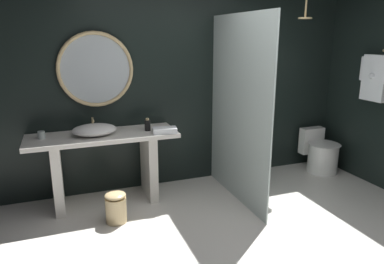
{
  "coord_description": "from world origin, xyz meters",
  "views": [
    {
      "loc": [
        -1.49,
        -2.47,
        1.91
      ],
      "look_at": [
        -0.29,
        0.78,
        0.98
      ],
      "focal_mm": 33.4,
      "sensor_mm": 36.0,
      "label": 1
    }
  ],
  "objects_px": {
    "vessel_sink": "(94,130)",
    "folded_hand_towel": "(165,130)",
    "soap_dispenser": "(148,125)",
    "tumbler_cup": "(41,135)",
    "toilet": "(320,154)",
    "round_wall_mirror": "(96,70)",
    "hanging_bathrobe": "(376,76)",
    "rain_shower_head": "(305,14)",
    "waste_bin": "(116,207)"
  },
  "relations": [
    {
      "from": "soap_dispenser",
      "to": "folded_hand_towel",
      "type": "xyz_separation_m",
      "value": [
        0.16,
        -0.16,
        -0.04
      ]
    },
    {
      "from": "waste_bin",
      "to": "rain_shower_head",
      "type": "bearing_deg",
      "value": 8.85
    },
    {
      "from": "hanging_bathrobe",
      "to": "toilet",
      "type": "distance_m",
      "value": 1.32
    },
    {
      "from": "hanging_bathrobe",
      "to": "toilet",
      "type": "bearing_deg",
      "value": 114.07
    },
    {
      "from": "tumbler_cup",
      "to": "waste_bin",
      "type": "height_order",
      "value": "tumbler_cup"
    },
    {
      "from": "round_wall_mirror",
      "to": "toilet",
      "type": "relative_size",
      "value": 1.46
    },
    {
      "from": "round_wall_mirror",
      "to": "folded_hand_towel",
      "type": "relative_size",
      "value": 3.21
    },
    {
      "from": "vessel_sink",
      "to": "toilet",
      "type": "height_order",
      "value": "vessel_sink"
    },
    {
      "from": "round_wall_mirror",
      "to": "hanging_bathrobe",
      "type": "relative_size",
      "value": 1.36
    },
    {
      "from": "rain_shower_head",
      "to": "folded_hand_towel",
      "type": "relative_size",
      "value": 1.43
    },
    {
      "from": "vessel_sink",
      "to": "tumbler_cup",
      "type": "distance_m",
      "value": 0.56
    },
    {
      "from": "tumbler_cup",
      "to": "toilet",
      "type": "relative_size",
      "value": 0.14
    },
    {
      "from": "tumbler_cup",
      "to": "toilet",
      "type": "height_order",
      "value": "tumbler_cup"
    },
    {
      "from": "tumbler_cup",
      "to": "hanging_bathrobe",
      "type": "xyz_separation_m",
      "value": [
        3.94,
        -0.65,
        0.55
      ]
    },
    {
      "from": "round_wall_mirror",
      "to": "rain_shower_head",
      "type": "relative_size",
      "value": 2.24
    },
    {
      "from": "rain_shower_head",
      "to": "waste_bin",
      "type": "height_order",
      "value": "rain_shower_head"
    },
    {
      "from": "vessel_sink",
      "to": "folded_hand_towel",
      "type": "xyz_separation_m",
      "value": [
        0.76,
        -0.19,
        -0.03
      ]
    },
    {
      "from": "hanging_bathrobe",
      "to": "folded_hand_towel",
      "type": "relative_size",
      "value": 2.36
    },
    {
      "from": "soap_dispenser",
      "to": "folded_hand_towel",
      "type": "distance_m",
      "value": 0.23
    },
    {
      "from": "soap_dispenser",
      "to": "hanging_bathrobe",
      "type": "xyz_separation_m",
      "value": [
        2.79,
        -0.59,
        0.52
      ]
    },
    {
      "from": "round_wall_mirror",
      "to": "hanging_bathrobe",
      "type": "bearing_deg",
      "value": -15.1
    },
    {
      "from": "folded_hand_towel",
      "to": "vessel_sink",
      "type": "bearing_deg",
      "value": 166.11
    },
    {
      "from": "round_wall_mirror",
      "to": "rain_shower_head",
      "type": "xyz_separation_m",
      "value": [
        2.53,
        -0.41,
        0.64
      ]
    },
    {
      "from": "hanging_bathrobe",
      "to": "toilet",
      "type": "xyz_separation_m",
      "value": [
        -0.25,
        0.56,
        -1.17
      ]
    },
    {
      "from": "round_wall_mirror",
      "to": "toilet",
      "type": "bearing_deg",
      "value": -6.13
    },
    {
      "from": "toilet",
      "to": "tumbler_cup",
      "type": "bearing_deg",
      "value": 178.57
    },
    {
      "from": "hanging_bathrobe",
      "to": "round_wall_mirror",
      "type": "bearing_deg",
      "value": 164.9
    },
    {
      "from": "tumbler_cup",
      "to": "folded_hand_towel",
      "type": "xyz_separation_m",
      "value": [
        1.32,
        -0.23,
        -0.01
      ]
    },
    {
      "from": "tumbler_cup",
      "to": "toilet",
      "type": "xyz_separation_m",
      "value": [
        3.69,
        -0.09,
        -0.62
      ]
    },
    {
      "from": "rain_shower_head",
      "to": "waste_bin",
      "type": "xyz_separation_m",
      "value": [
        -2.5,
        -0.39,
        -2.0
      ]
    },
    {
      "from": "vessel_sink",
      "to": "folded_hand_towel",
      "type": "height_order",
      "value": "vessel_sink"
    },
    {
      "from": "toilet",
      "to": "folded_hand_towel",
      "type": "height_order",
      "value": "folded_hand_towel"
    },
    {
      "from": "soap_dispenser",
      "to": "hanging_bathrobe",
      "type": "distance_m",
      "value": 2.9
    },
    {
      "from": "tumbler_cup",
      "to": "vessel_sink",
      "type": "bearing_deg",
      "value": -4.6
    },
    {
      "from": "tumbler_cup",
      "to": "toilet",
      "type": "bearing_deg",
      "value": -1.43
    },
    {
      "from": "tumbler_cup",
      "to": "rain_shower_head",
      "type": "relative_size",
      "value": 0.21
    },
    {
      "from": "hanging_bathrobe",
      "to": "folded_hand_towel",
      "type": "xyz_separation_m",
      "value": [
        -2.63,
        0.42,
        -0.56
      ]
    },
    {
      "from": "tumbler_cup",
      "to": "round_wall_mirror",
      "type": "bearing_deg",
      "value": 20.21
    },
    {
      "from": "folded_hand_towel",
      "to": "toilet",
      "type": "bearing_deg",
      "value": 3.41
    },
    {
      "from": "soap_dispenser",
      "to": "toilet",
      "type": "bearing_deg",
      "value": -0.53
    },
    {
      "from": "soap_dispenser",
      "to": "rain_shower_head",
      "type": "height_order",
      "value": "rain_shower_head"
    },
    {
      "from": "waste_bin",
      "to": "folded_hand_towel",
      "type": "distance_m",
      "value": 1.0
    },
    {
      "from": "toilet",
      "to": "soap_dispenser",
      "type": "bearing_deg",
      "value": 179.47
    },
    {
      "from": "vessel_sink",
      "to": "soap_dispenser",
      "type": "height_order",
      "value": "vessel_sink"
    },
    {
      "from": "folded_hand_towel",
      "to": "soap_dispenser",
      "type": "bearing_deg",
      "value": 134.33
    },
    {
      "from": "hanging_bathrobe",
      "to": "waste_bin",
      "type": "distance_m",
      "value": 3.5
    },
    {
      "from": "vessel_sink",
      "to": "hanging_bathrobe",
      "type": "bearing_deg",
      "value": -10.21
    },
    {
      "from": "tumbler_cup",
      "to": "round_wall_mirror",
      "type": "xyz_separation_m",
      "value": [
        0.64,
        0.24,
        0.66
      ]
    },
    {
      "from": "rain_shower_head",
      "to": "folded_hand_towel",
      "type": "bearing_deg",
      "value": -178.11
    },
    {
      "from": "rain_shower_head",
      "to": "waste_bin",
      "type": "distance_m",
      "value": 3.23
    }
  ]
}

